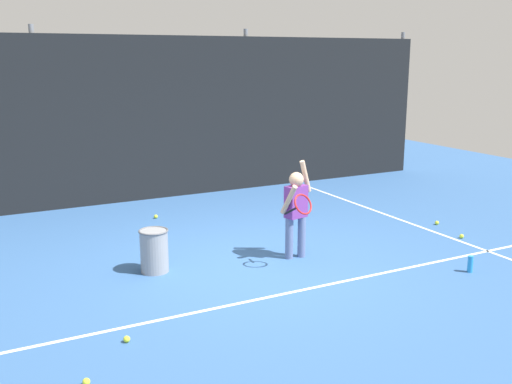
{
  "coord_description": "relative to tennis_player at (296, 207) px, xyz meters",
  "views": [
    {
      "loc": [
        -3.43,
        -6.59,
        2.74
      ],
      "look_at": [
        0.32,
        0.63,
        0.85
      ],
      "focal_mm": 41.46,
      "sensor_mm": 36.0,
      "label": 1
    }
  ],
  "objects": [
    {
      "name": "tennis_ball_4",
      "position": [
        -3.26,
        -1.96,
        -0.69
      ],
      "size": [
        0.07,
        0.07,
        0.07
      ],
      "primitive_type": "sphere",
      "color": "#CCE033",
      "rests_on": "ground"
    },
    {
      "name": "back_fence_windscreen",
      "position": [
        -0.63,
        4.28,
        0.83
      ],
      "size": [
        12.53,
        0.08,
        3.11
      ],
      "primitive_type": "cube",
      "color": "black",
      "rests_on": "ground"
    },
    {
      "name": "water_bottle",
      "position": [
        1.72,
        -1.51,
        -0.62
      ],
      "size": [
        0.07,
        0.07,
        0.22
      ],
      "primitive_type": "cylinder",
      "color": "#268CD8",
      "rests_on": "ground"
    },
    {
      "name": "tennis_ball_2",
      "position": [
        2.73,
        -0.41,
        -0.69
      ],
      "size": [
        0.07,
        0.07,
        0.07
      ],
      "primitive_type": "sphere",
      "color": "#CCE033",
      "rests_on": "ground"
    },
    {
      "name": "tennis_player",
      "position": [
        0.0,
        0.0,
        0.0
      ],
      "size": [
        0.62,
        0.69,
        1.35
      ],
      "rotation": [
        0.0,
        0.0,
        0.23
      ],
      "color": "slate",
      "rests_on": "ground"
    },
    {
      "name": "court_line_sideline",
      "position": [
        2.59,
        0.95,
        -0.72
      ],
      "size": [
        0.05,
        9.0,
        0.0
      ],
      "primitive_type": "cube",
      "color": "white",
      "rests_on": "ground"
    },
    {
      "name": "ball_hopper",
      "position": [
        -1.89,
        0.39,
        -0.44
      ],
      "size": [
        0.38,
        0.38,
        0.56
      ],
      "color": "gray",
      "rests_on": "ground"
    },
    {
      "name": "court_line_baseline",
      "position": [
        -0.63,
        -1.03,
        -0.72
      ],
      "size": [
        9.0,
        0.05,
        0.0
      ],
      "primitive_type": "cube",
      "color": "white",
      "rests_on": "ground"
    },
    {
      "name": "tennis_ball_0",
      "position": [
        -2.75,
        -1.35,
        -0.69
      ],
      "size": [
        0.07,
        0.07,
        0.07
      ],
      "primitive_type": "sphere",
      "color": "#CCE033",
      "rests_on": "ground"
    },
    {
      "name": "ground_plane",
      "position": [
        -0.63,
        -0.05,
        -0.73
      ],
      "size": [
        20.0,
        20.0,
        0.0
      ],
      "primitive_type": "plane",
      "color": "#335B93"
    },
    {
      "name": "fence_post_3",
      "position": [
        5.48,
        4.34,
        0.9
      ],
      "size": [
        0.09,
        0.09,
        3.26
      ],
      "primitive_type": "cylinder",
      "color": "slate",
      "rests_on": "ground"
    },
    {
      "name": "tennis_ball_1",
      "position": [
        2.93,
        0.32,
        -0.69
      ],
      "size": [
        0.07,
        0.07,
        0.07
      ],
      "primitive_type": "sphere",
      "color": "#CCE033",
      "rests_on": "ground"
    },
    {
      "name": "fence_post_1",
      "position": [
        -2.67,
        4.34,
        0.9
      ],
      "size": [
        0.09,
        0.09,
        3.26
      ],
      "primitive_type": "cylinder",
      "color": "slate",
      "rests_on": "ground"
    },
    {
      "name": "tennis_ball_3",
      "position": [
        -1.08,
        2.85,
        -0.69
      ],
      "size": [
        0.07,
        0.07,
        0.07
      ],
      "primitive_type": "sphere",
      "color": "#CCE033",
      "rests_on": "ground"
    },
    {
      "name": "fence_post_2",
      "position": [
        1.41,
        4.34,
        0.9
      ],
      "size": [
        0.09,
        0.09,
        3.26
      ],
      "primitive_type": "cylinder",
      "color": "slate",
      "rests_on": "ground"
    }
  ]
}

